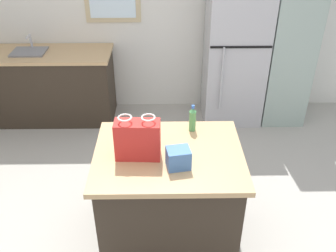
{
  "coord_description": "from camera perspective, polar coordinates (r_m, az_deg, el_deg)",
  "views": [
    {
      "loc": [
        0.02,
        -2.29,
        2.55
      ],
      "look_at": [
        0.06,
        0.28,
        0.95
      ],
      "focal_mm": 39.98,
      "sensor_mm": 36.0,
      "label": 1
    }
  ],
  "objects": [
    {
      "name": "ground",
      "position": [
        3.43,
        -0.95,
        -16.12
      ],
      "size": [
        6.3,
        6.3,
        0.0
      ],
      "primitive_type": "plane",
      "color": "#ADA89E"
    },
    {
      "name": "back_wall",
      "position": [
        4.9,
        -1.23,
        16.7
      ],
      "size": [
        5.25,
        0.13,
        2.51
      ],
      "color": "silver",
      "rests_on": "ground"
    },
    {
      "name": "kitchen_island",
      "position": [
        3.09,
        0.09,
        -10.77
      ],
      "size": [
        1.12,
        0.9,
        0.9
      ],
      "color": "#33281E",
      "rests_on": "ground"
    },
    {
      "name": "refrigerator",
      "position": [
        4.73,
        10.16,
        10.69
      ],
      "size": [
        0.72,
        0.66,
        1.74
      ],
      "color": "#B7B7BC",
      "rests_on": "ground"
    },
    {
      "name": "tall_cabinet",
      "position": [
        4.81,
        18.19,
        13.13
      ],
      "size": [
        0.53,
        0.59,
        2.23
      ],
      "color": "#9EB2A8",
      "rests_on": "ground"
    },
    {
      "name": "sink_counter",
      "position": [
        5.01,
        -17.11,
        5.93
      ],
      "size": [
        1.52,
        0.65,
        1.09
      ],
      "color": "#33281E",
      "rests_on": "ground"
    },
    {
      "name": "shopping_bag",
      "position": [
        2.7,
        -4.65,
        -2.06
      ],
      "size": [
        0.33,
        0.15,
        0.34
      ],
      "color": "red",
      "rests_on": "kitchen_island"
    },
    {
      "name": "small_box",
      "position": [
        2.64,
        1.59,
        -4.91
      ],
      "size": [
        0.18,
        0.16,
        0.15
      ],
      "primitive_type": "cube",
      "rotation": [
        0.0,
        0.0,
        0.18
      ],
      "color": "#4775B7",
      "rests_on": "kitchen_island"
    },
    {
      "name": "bottle",
      "position": [
        3.02,
        3.76,
        1.04
      ],
      "size": [
        0.06,
        0.06,
        0.23
      ],
      "color": "#4C9956",
      "rests_on": "kitchen_island"
    },
    {
      "name": "ear_defenders",
      "position": [
        3.05,
        -5.05,
        -0.46
      ],
      "size": [
        0.21,
        0.21,
        0.06
      ],
      "color": "black",
      "rests_on": "kitchen_island"
    }
  ]
}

